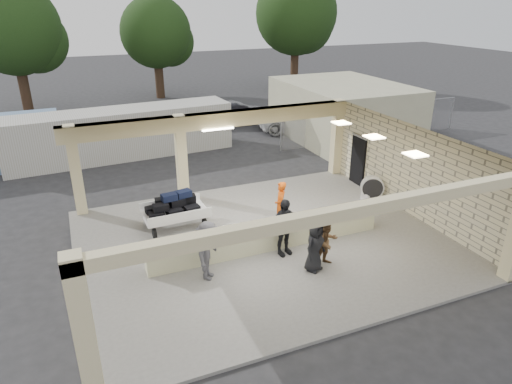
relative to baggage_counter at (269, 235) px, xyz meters
name	(u,v)px	position (x,y,z in m)	size (l,w,h in m)	color
ground	(262,243)	(0.00, 0.50, -0.59)	(120.00, 120.00, 0.00)	#262628
pavilion	(261,199)	(0.21, 1.16, 0.76)	(12.01, 10.00, 3.55)	slate
baggage_counter	(269,235)	(0.00, 0.00, 0.00)	(8.20, 0.58, 0.98)	beige
luggage_cart	(174,209)	(-2.48, 2.66, 0.22)	(2.32, 1.49, 1.32)	white
drum_fan	(372,187)	(5.47, 1.93, 0.06)	(0.95, 0.72, 1.02)	white
baggage_handler	(281,205)	(1.02, 1.25, 0.37)	(0.62, 0.34, 1.71)	#DD4F0B
passenger_a	(327,242)	(1.21, -1.61, 0.31)	(0.77, 0.34, 1.59)	brown
passenger_b	(284,227)	(0.29, -0.52, 0.47)	(1.12, 0.41, 1.91)	black
passenger_c	(208,251)	(-2.33, -0.91, 0.42)	(1.17, 0.41, 1.82)	#46464A
passenger_d	(315,246)	(0.73, -1.72, 0.32)	(0.79, 0.32, 1.61)	black
car_white_a	(300,119)	(7.99, 12.92, 0.15)	(2.45, 5.16, 1.47)	silver
car_white_b	(357,109)	(12.70, 13.63, 0.22)	(1.90, 5.09, 1.61)	silver
car_dark	(237,113)	(4.89, 15.89, 0.13)	(1.52, 4.29, 1.43)	black
container_white	(122,133)	(-3.01, 11.93, 0.65)	(11.45, 2.29, 2.48)	silver
fence	(373,121)	(11.00, 9.50, 0.47)	(12.06, 0.06, 2.03)	gray
tree_left	(19,32)	(-7.68, 24.66, 5.00)	(6.60, 6.30, 9.00)	#382619
tree_mid	(159,35)	(2.32, 26.66, 4.38)	(6.00, 5.60, 8.00)	#382619
tree_right	(298,17)	(14.32, 25.66, 5.63)	(7.20, 7.00, 10.00)	#382619
adjacent_building	(343,111)	(9.50, 10.50, 1.01)	(6.00, 8.00, 3.20)	#C0BD99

